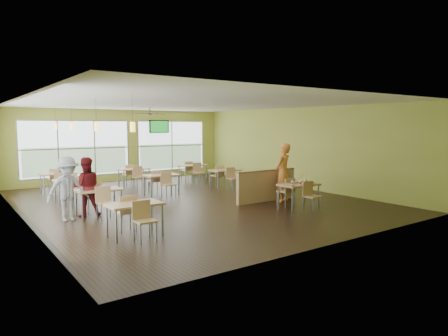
{
  "coord_description": "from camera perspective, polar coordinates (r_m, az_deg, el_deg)",
  "views": [
    {
      "loc": [
        -6.65,
        -11.34,
        2.47
      ],
      "look_at": [
        0.6,
        -1.1,
        1.15
      ],
      "focal_mm": 32.0,
      "sensor_mm": 36.0,
      "label": 1
    }
  ],
  "objects": [
    {
      "name": "window_bays",
      "position": [
        14.99,
        -19.77,
        1.85
      ],
      "size": [
        9.24,
        10.24,
        2.38
      ],
      "color": "white",
      "rests_on": "room"
    },
    {
      "name": "room",
      "position": [
        13.17,
        -4.93,
        2.2
      ],
      "size": [
        12.0,
        12.04,
        3.2
      ],
      "color": "black",
      "rests_on": "ground"
    },
    {
      "name": "ceiling_fan",
      "position": [
        15.81,
        -10.53,
        7.63
      ],
      "size": [
        1.25,
        1.25,
        0.29
      ],
      "color": "#2D2119",
      "rests_on": "ceiling"
    },
    {
      "name": "cup_blue",
      "position": [
        11.83,
        9.72,
        -2.11
      ],
      "size": [
        0.09,
        0.09,
        0.33
      ],
      "color": "white",
      "rests_on": "main_table"
    },
    {
      "name": "ketchup_cup",
      "position": [
        12.39,
        12.74,
        -2.07
      ],
      "size": [
        0.06,
        0.06,
        0.02
      ],
      "primitive_type": "cylinder",
      "color": "#B12C15",
      "rests_on": "main_table"
    },
    {
      "name": "half_wall_divider",
      "position": [
        13.21,
        6.08,
        -2.5
      ],
      "size": [
        2.4,
        0.14,
        1.04
      ],
      "color": "tan",
      "rests_on": "floor"
    },
    {
      "name": "main_table",
      "position": [
        12.15,
        10.61,
        -2.8
      ],
      "size": [
        1.22,
        1.52,
        0.87
      ],
      "color": "tan",
      "rests_on": "floor"
    },
    {
      "name": "man_plaid",
      "position": [
        13.15,
        8.42,
        -0.64
      ],
      "size": [
        0.82,
        0.69,
        1.92
      ],
      "primitive_type": "imported",
      "rotation": [
        0.0,
        0.0,
        3.51
      ],
      "color": "#CF4017",
      "rests_on": "floor"
    },
    {
      "name": "patron_maroon",
      "position": [
        11.54,
        -19.15,
        -2.57
      ],
      "size": [
        0.91,
        0.77,
        1.63
      ],
      "primitive_type": "imported",
      "rotation": [
        0.0,
        0.0,
        2.93
      ],
      "color": "#5B1113",
      "rests_on": "floor"
    },
    {
      "name": "dining_tables",
      "position": [
        14.32,
        -12.0,
        -1.5
      ],
      "size": [
        6.92,
        8.72,
        0.87
      ],
      "color": "tan",
      "rests_on": "floor"
    },
    {
      "name": "food_basket",
      "position": [
        12.4,
        12.11,
        -1.96
      ],
      "size": [
        0.24,
        0.24,
        0.05
      ],
      "color": "black",
      "rests_on": "main_table"
    },
    {
      "name": "cup_red_near",
      "position": [
        12.05,
        11.1,
        -1.95
      ],
      "size": [
        0.1,
        0.1,
        0.37
      ],
      "color": "white",
      "rests_on": "main_table"
    },
    {
      "name": "wrapper_right",
      "position": [
        12.11,
        11.89,
        -2.19
      ],
      "size": [
        0.18,
        0.18,
        0.04
      ],
      "primitive_type": "ellipsoid",
      "rotation": [
        0.0,
        0.0,
        -0.33
      ],
      "color": "#A78351",
      "rests_on": "main_table"
    },
    {
      "name": "cup_yellow",
      "position": [
        11.86,
        10.84,
        -2.07
      ],
      "size": [
        0.1,
        0.1,
        0.37
      ],
      "color": "white",
      "rests_on": "main_table"
    },
    {
      "name": "wrapper_mid",
      "position": [
        12.28,
        10.22,
        -2.02
      ],
      "size": [
        0.23,
        0.21,
        0.05
      ],
      "primitive_type": "ellipsoid",
      "rotation": [
        0.0,
        0.0,
        -0.21
      ],
      "color": "#A78351",
      "rests_on": "main_table"
    },
    {
      "name": "wrapper_left",
      "position": [
        11.65,
        9.78,
        -2.47
      ],
      "size": [
        0.17,
        0.15,
        0.04
      ],
      "primitive_type": "ellipsoid",
      "rotation": [
        0.0,
        0.0,
        -0.14
      ],
      "color": "#A78351",
      "rests_on": "main_table"
    },
    {
      "name": "pendant_lights",
      "position": [
        12.5,
        -19.4,
        5.6
      ],
      "size": [
        0.11,
        7.31,
        0.86
      ],
      "color": "#2D2119",
      "rests_on": "ceiling"
    },
    {
      "name": "patron_grey",
      "position": [
        11.17,
        -21.42,
        -2.79
      ],
      "size": [
        1.15,
        0.73,
        1.68
      ],
      "primitive_type": "imported",
      "rotation": [
        0.0,
        0.0,
        0.1
      ],
      "color": "slate",
      "rests_on": "floor"
    },
    {
      "name": "tv_backwall",
      "position": [
        19.19,
        -9.25,
        5.87
      ],
      "size": [
        1.0,
        0.07,
        0.6
      ],
      "color": "black",
      "rests_on": "wall_back"
    },
    {
      "name": "cup_red_far",
      "position": [
        12.24,
        11.6,
        -1.87
      ],
      "size": [
        0.09,
        0.09,
        0.33
      ],
      "color": "white",
      "rests_on": "main_table"
    }
  ]
}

